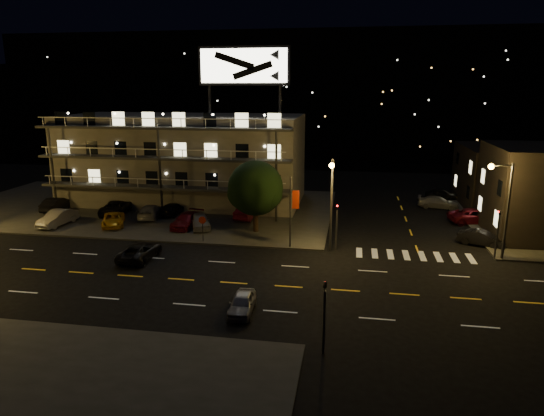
% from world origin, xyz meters
% --- Properties ---
extents(ground, '(140.00, 140.00, 0.00)m').
position_xyz_m(ground, '(0.00, 0.00, 0.00)').
color(ground, black).
rests_on(ground, ground).
extents(curb_nw, '(44.00, 24.00, 0.15)m').
position_xyz_m(curb_nw, '(-14.00, 20.00, 0.07)').
color(curb_nw, '#323230').
rests_on(curb_nw, ground).
extents(motel, '(28.00, 13.80, 18.10)m').
position_xyz_m(motel, '(-9.94, 23.88, 5.34)').
color(motel, gray).
rests_on(motel, ground).
extents(side_bldg_back, '(14.06, 12.00, 7.00)m').
position_xyz_m(side_bldg_back, '(29.99, 28.00, 3.50)').
color(side_bldg_back, black).
rests_on(side_bldg_back, ground).
extents(hill_backdrop, '(120.00, 25.00, 24.00)m').
position_xyz_m(hill_backdrop, '(-5.94, 68.78, 11.55)').
color(hill_backdrop, black).
rests_on(hill_backdrop, ground).
extents(streetlight_nc, '(0.44, 1.92, 8.00)m').
position_xyz_m(streetlight_nc, '(8.50, 7.94, 4.96)').
color(streetlight_nc, '#2D2D30').
rests_on(streetlight_nc, ground).
extents(streetlight_ne, '(1.92, 0.44, 8.00)m').
position_xyz_m(streetlight_ne, '(22.14, 8.30, 4.96)').
color(streetlight_ne, '#2D2D30').
rests_on(streetlight_ne, ground).
extents(signal_nw, '(0.20, 0.27, 4.60)m').
position_xyz_m(signal_nw, '(9.00, 8.50, 2.57)').
color(signal_nw, '#2D2D30').
rests_on(signal_nw, ground).
extents(signal_sw, '(0.20, 0.27, 4.60)m').
position_xyz_m(signal_sw, '(9.00, -8.50, 2.57)').
color(signal_sw, '#2D2D30').
rests_on(signal_sw, ground).
extents(signal_ne, '(0.27, 0.20, 4.60)m').
position_xyz_m(signal_ne, '(22.00, 8.50, 2.57)').
color(signal_ne, '#2D2D30').
rests_on(signal_ne, ground).
extents(banner_north, '(0.83, 0.16, 6.40)m').
position_xyz_m(banner_north, '(5.09, 8.40, 3.43)').
color(banner_north, '#2D2D30').
rests_on(banner_north, ground).
extents(stop_sign, '(0.91, 0.11, 2.61)m').
position_xyz_m(stop_sign, '(-3.00, 8.57, 1.71)').
color(stop_sign, '#2D2D30').
rests_on(stop_sign, ground).
extents(tree, '(5.49, 5.29, 6.92)m').
position_xyz_m(tree, '(1.07, 12.47, 4.26)').
color(tree, black).
rests_on(tree, curb_nw).
extents(lot_car_0, '(2.24, 4.00, 1.29)m').
position_xyz_m(lot_car_0, '(-20.40, 12.45, 0.79)').
color(lot_car_0, black).
rests_on(lot_car_0, curb_nw).
extents(lot_car_1, '(2.20, 4.78, 1.52)m').
position_xyz_m(lot_car_1, '(-19.07, 11.17, 0.91)').
color(lot_car_1, gray).
rests_on(lot_car_1, curb_nw).
extents(lot_car_2, '(3.62, 4.86, 1.23)m').
position_xyz_m(lot_car_2, '(-13.48, 12.01, 0.76)').
color(lot_car_2, gold).
rests_on(lot_car_2, curb_nw).
extents(lot_car_3, '(2.50, 4.94, 1.37)m').
position_xyz_m(lot_car_3, '(-5.96, 12.76, 0.84)').
color(lot_car_3, maroon).
rests_on(lot_car_3, curb_nw).
extents(lot_car_4, '(3.32, 4.61, 1.46)m').
position_xyz_m(lot_car_4, '(-4.58, 12.67, 0.88)').
color(lot_car_4, gray).
rests_on(lot_car_4, curb_nw).
extents(lot_car_5, '(1.84, 4.73, 1.53)m').
position_xyz_m(lot_car_5, '(-22.69, 16.63, 0.92)').
color(lot_car_5, black).
rests_on(lot_car_5, curb_nw).
extents(lot_car_6, '(3.23, 5.74, 1.51)m').
position_xyz_m(lot_car_6, '(-15.33, 16.44, 0.91)').
color(lot_car_6, black).
rests_on(lot_car_6, curb_nw).
extents(lot_car_7, '(2.52, 5.07, 1.41)m').
position_xyz_m(lot_car_7, '(-10.95, 15.52, 0.86)').
color(lot_car_7, gray).
rests_on(lot_car_7, curb_nw).
extents(lot_car_8, '(2.09, 4.24, 1.39)m').
position_xyz_m(lot_car_8, '(-9.07, 17.06, 0.85)').
color(lot_car_8, black).
rests_on(lot_car_8, curb_nw).
extents(lot_car_9, '(2.42, 4.89, 1.54)m').
position_xyz_m(lot_car_9, '(-0.58, 16.98, 0.92)').
color(lot_car_9, maroon).
rests_on(lot_car_9, curb_nw).
extents(side_car_0, '(4.34, 3.02, 1.36)m').
position_xyz_m(side_car_0, '(21.76, 11.99, 0.68)').
color(side_car_0, black).
rests_on(side_car_0, ground).
extents(side_car_1, '(5.75, 3.53, 1.49)m').
position_xyz_m(side_car_1, '(22.88, 19.62, 0.74)').
color(side_car_1, maroon).
rests_on(side_car_1, ground).
extents(side_car_2, '(4.88, 2.67, 1.34)m').
position_xyz_m(side_car_2, '(20.18, 25.62, 0.67)').
color(side_car_2, gray).
rests_on(side_car_2, ground).
extents(side_car_3, '(4.02, 1.70, 1.36)m').
position_xyz_m(side_car_3, '(21.32, 30.32, 0.68)').
color(side_car_3, black).
rests_on(side_car_3, ground).
extents(road_car_east, '(1.63, 3.70, 1.24)m').
position_xyz_m(road_car_east, '(3.65, -4.45, 0.62)').
color(road_car_east, gray).
rests_on(road_car_east, ground).
extents(road_car_west, '(2.40, 4.94, 1.35)m').
position_xyz_m(road_car_west, '(-6.80, 3.58, 0.68)').
color(road_car_west, black).
rests_on(road_car_west, ground).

